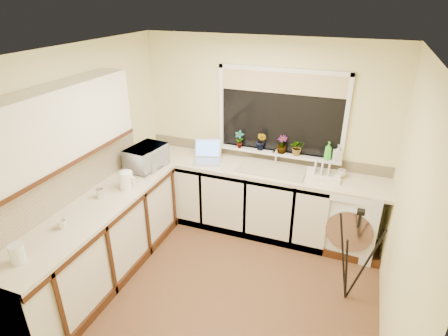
% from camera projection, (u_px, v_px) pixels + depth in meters
% --- Properties ---
extents(floor, '(3.20, 3.20, 0.00)m').
position_uv_depth(floor, '(222.00, 286.00, 4.05)').
color(floor, brown).
rests_on(floor, ground).
extents(ceiling, '(3.20, 3.20, 0.00)m').
position_uv_depth(ceiling, '(222.00, 53.00, 2.99)').
color(ceiling, white).
rests_on(ceiling, ground).
extents(wall_back, '(3.20, 0.00, 3.20)m').
position_uv_depth(wall_back, '(264.00, 135.00, 4.79)').
color(wall_back, beige).
rests_on(wall_back, ground).
extents(wall_front, '(3.20, 0.00, 3.20)m').
position_uv_depth(wall_front, '(134.00, 297.00, 2.25)').
color(wall_front, beige).
rests_on(wall_front, ground).
extents(wall_left, '(0.00, 3.00, 3.00)m').
position_uv_depth(wall_left, '(85.00, 162.00, 4.03)').
color(wall_left, beige).
rests_on(wall_left, ground).
extents(wall_right, '(0.00, 3.00, 3.00)m').
position_uv_depth(wall_right, '(407.00, 221.00, 3.01)').
color(wall_right, beige).
rests_on(wall_right, ground).
extents(base_cabinet_back, '(2.55, 0.60, 0.86)m').
position_uv_depth(base_cabinet_back, '(232.00, 195.00, 4.98)').
color(base_cabinet_back, silver).
rests_on(base_cabinet_back, floor).
extents(base_cabinet_left, '(0.54, 2.40, 0.86)m').
position_uv_depth(base_cabinet_left, '(100.00, 244.00, 4.03)').
color(base_cabinet_left, silver).
rests_on(base_cabinet_left, floor).
extents(worktop_back, '(3.20, 0.60, 0.04)m').
position_uv_depth(worktop_back, '(256.00, 169.00, 4.68)').
color(worktop_back, beige).
rests_on(worktop_back, base_cabinet_back).
extents(worktop_left, '(0.60, 2.40, 0.04)m').
position_uv_depth(worktop_left, '(94.00, 208.00, 3.83)').
color(worktop_left, beige).
rests_on(worktop_left, base_cabinet_left).
extents(upper_cabinet, '(0.28, 1.90, 0.70)m').
position_uv_depth(upper_cabinet, '(55.00, 126.00, 3.35)').
color(upper_cabinet, silver).
rests_on(upper_cabinet, wall_left).
extents(splashback_left, '(0.02, 2.40, 0.45)m').
position_uv_depth(splashback_left, '(68.00, 183.00, 3.82)').
color(splashback_left, beige).
rests_on(splashback_left, wall_left).
extents(splashback_back, '(3.20, 0.02, 0.14)m').
position_uv_depth(splashback_back, '(263.00, 154.00, 4.89)').
color(splashback_back, beige).
rests_on(splashback_back, wall_back).
extents(window_glass, '(1.50, 0.02, 1.00)m').
position_uv_depth(window_glass, '(281.00, 113.00, 4.57)').
color(window_glass, black).
rests_on(window_glass, wall_back).
extents(window_blind, '(1.50, 0.02, 0.25)m').
position_uv_depth(window_blind, '(282.00, 83.00, 4.39)').
color(window_blind, tan).
rests_on(window_blind, wall_back).
extents(windowsill, '(1.60, 0.14, 0.03)m').
position_uv_depth(windowsill, '(277.00, 153.00, 4.75)').
color(windowsill, white).
rests_on(windowsill, wall_back).
extents(sink, '(0.82, 0.46, 0.03)m').
position_uv_depth(sink, '(272.00, 169.00, 4.60)').
color(sink, tan).
rests_on(sink, worktop_back).
extents(faucet, '(0.03, 0.03, 0.24)m').
position_uv_depth(faucet, '(276.00, 156.00, 4.71)').
color(faucet, silver).
rests_on(faucet, worktop_back).
extents(washing_machine, '(0.68, 0.66, 0.90)m').
position_uv_depth(washing_machine, '(351.00, 216.00, 4.50)').
color(washing_machine, silver).
rests_on(washing_machine, floor).
extents(laptop, '(0.43, 0.43, 0.25)m').
position_uv_depth(laptop, '(207.00, 155.00, 4.86)').
color(laptop, '#A5A4AC').
rests_on(laptop, worktop_back).
extents(kettle, '(0.15, 0.15, 0.20)m').
position_uv_depth(kettle, '(126.00, 181.00, 4.12)').
color(kettle, white).
rests_on(kettle, worktop_left).
extents(dish_rack, '(0.41, 0.32, 0.06)m').
position_uv_depth(dish_rack, '(323.00, 175.00, 4.41)').
color(dish_rack, '#EFE6CF').
rests_on(dish_rack, worktop_back).
extents(tripod, '(0.62, 0.62, 1.07)m').
position_uv_depth(tripod, '(353.00, 256.00, 3.67)').
color(tripod, black).
rests_on(tripod, floor).
extents(glass_jug, '(0.12, 0.12, 0.17)m').
position_uv_depth(glass_jug, '(17.00, 254.00, 3.01)').
color(glass_jug, silver).
rests_on(glass_jug, worktop_left).
extents(steel_jar, '(0.08, 0.08, 0.11)m').
position_uv_depth(steel_jar, '(100.00, 194.00, 3.96)').
color(steel_jar, silver).
rests_on(steel_jar, worktop_left).
extents(microwave, '(0.40, 0.54, 0.28)m').
position_uv_depth(microwave, '(146.00, 157.00, 4.61)').
color(microwave, white).
rests_on(microwave, worktop_left).
extents(plant_a, '(0.12, 0.09, 0.23)m').
position_uv_depth(plant_a, '(239.00, 139.00, 4.82)').
color(plant_a, '#999999').
rests_on(plant_a, windowsill).
extents(plant_b, '(0.17, 0.15, 0.24)m').
position_uv_depth(plant_b, '(261.00, 141.00, 4.74)').
color(plant_b, '#999999').
rests_on(plant_b, windowsill).
extents(plant_c, '(0.14, 0.14, 0.23)m').
position_uv_depth(plant_c, '(282.00, 144.00, 4.67)').
color(plant_c, '#999999').
rests_on(plant_c, windowsill).
extents(plant_d, '(0.22, 0.20, 0.21)m').
position_uv_depth(plant_d, '(297.00, 147.00, 4.61)').
color(plant_d, '#999999').
rests_on(plant_d, windowsill).
extents(soap_bottle_green, '(0.12, 0.12, 0.23)m').
position_uv_depth(soap_bottle_green, '(328.00, 151.00, 4.48)').
color(soap_bottle_green, green).
rests_on(soap_bottle_green, windowsill).
extents(soap_bottle_clear, '(0.12, 0.12, 0.20)m').
position_uv_depth(soap_bottle_clear, '(338.00, 153.00, 4.45)').
color(soap_bottle_clear, '#999999').
rests_on(soap_bottle_clear, windowsill).
extents(cup_back, '(0.12, 0.12, 0.09)m').
position_uv_depth(cup_back, '(341.00, 173.00, 4.42)').
color(cup_back, beige).
rests_on(cup_back, worktop_back).
extents(cup_left, '(0.10, 0.10, 0.08)m').
position_uv_depth(cup_left, '(62.00, 224.00, 3.46)').
color(cup_left, beige).
rests_on(cup_left, worktop_left).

